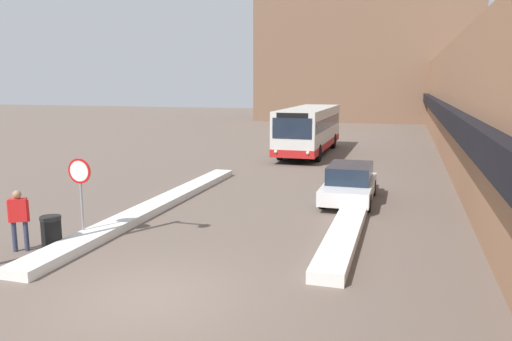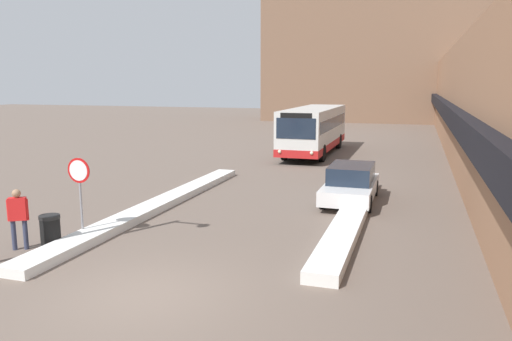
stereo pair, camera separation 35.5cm
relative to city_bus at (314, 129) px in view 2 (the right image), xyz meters
The scene contains 10 objects.
ground_plane 23.48m from the city_bus, 87.82° to the right, with size 160.00×160.00×0.00m, color #66564C.
building_row_right 11.02m from the city_bus, ahead, with size 5.50×60.00×7.01m.
building_backdrop_far 31.37m from the city_bus, 88.35° to the left, with size 26.00×8.00×14.56m.
snow_bank_left 16.61m from the city_bus, 99.43° to the right, with size 0.90×14.56×0.28m.
snow_bank_right 16.35m from the city_bus, 73.99° to the right, with size 0.90×12.22×0.33m.
city_bus is the anchor object (origin of this frame).
parked_car_front 13.66m from the city_bus, 72.54° to the right, with size 1.90×4.60×1.48m.
stop_sign 20.50m from the city_bus, 98.75° to the right, with size 0.76×0.08×2.48m.
pedestrian 22.12m from the city_bus, 100.70° to the right, with size 0.51×0.42×1.75m.
trash_bin 21.60m from the city_bus, 99.11° to the right, with size 0.59×0.59×0.95m.
Camera 2 is at (5.55, -9.22, 4.68)m, focal length 35.00 mm.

